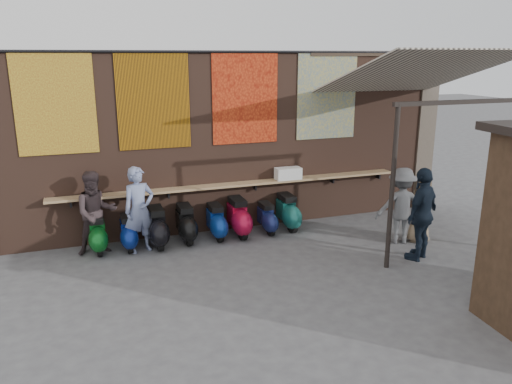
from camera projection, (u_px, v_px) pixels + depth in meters
ground at (273, 270)px, 9.39m from camera, size 70.00×70.00×0.00m
brick_wall at (230, 142)px, 11.32m from camera, size 10.00×0.40×4.00m
pier_right at (421, 131)px, 12.99m from camera, size 0.50×0.50×4.00m
eating_counter at (235, 184)px, 11.22m from camera, size 8.00×0.32×0.05m
shelf_box at (288, 173)px, 11.56m from camera, size 0.60×0.28×0.27m
tapestry_redgold at (55, 104)px, 9.69m from camera, size 1.50×0.02×2.00m
tapestry_sun at (154, 101)px, 10.30m from camera, size 1.50×0.02×2.00m
tapestry_orange at (245, 98)px, 10.95m from camera, size 1.50×0.02×2.00m
tapestry_multi at (327, 96)px, 11.59m from camera, size 1.50×0.02×2.00m
hang_rail at (232, 52)px, 10.58m from camera, size 9.50×0.06×0.06m
scooter_stool_0 at (98, 235)px, 10.17m from camera, size 0.36×0.79×0.75m
scooter_stool_1 at (128, 233)px, 10.33m from camera, size 0.34×0.75×0.71m
scooter_stool_2 at (157, 228)px, 10.46m from camera, size 0.39×0.87×0.83m
scooter_stool_3 at (186, 224)px, 10.75m from camera, size 0.38×0.84×0.79m
scooter_stool_4 at (216, 222)px, 10.94m from camera, size 0.36×0.79×0.75m
scooter_stool_5 at (239, 218)px, 11.08m from camera, size 0.40×0.89×0.85m
scooter_stool_6 at (267, 218)px, 11.30m from camera, size 0.32×0.72×0.68m
scooter_stool_7 at (288, 212)px, 11.51m from camera, size 0.38×0.85×0.81m
diner_left at (139, 210)px, 10.09m from camera, size 0.74×0.59×1.78m
diner_right at (96, 213)px, 10.01m from camera, size 0.91×0.75×1.71m
shopper_navy at (422, 214)px, 9.70m from camera, size 1.17×0.91×1.85m
shopper_grey at (401, 206)px, 10.59m from camera, size 1.20×0.91×1.64m
shopper_tan at (421, 208)px, 10.70m from camera, size 0.87×0.78×1.49m
awning_canvas at (414, 73)px, 10.40m from camera, size 3.20×3.28×0.97m
awning_ledger at (374, 53)px, 11.74m from camera, size 3.30×0.08×0.12m
awning_header at (463, 102)px, 9.16m from camera, size 3.00×0.08×0.08m
awning_post_left at (392, 189)px, 9.11m from camera, size 0.09×0.09×3.10m
awning_post_right at (511, 177)px, 10.02m from camera, size 0.09×0.09×3.10m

